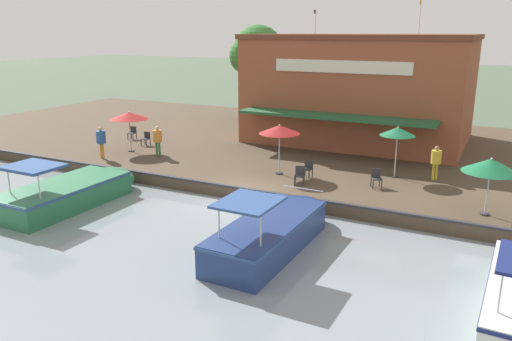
{
  "coord_description": "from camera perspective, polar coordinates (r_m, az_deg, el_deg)",
  "views": [
    {
      "loc": [
        18.87,
        10.35,
        7.53
      ],
      "look_at": [
        -1.0,
        0.27,
        1.3
      ],
      "focal_mm": 35.0,
      "sensor_mm": 36.0,
      "label": 1
    }
  ],
  "objects": [
    {
      "name": "ground_plane",
      "position": [
        22.8,
        -1.75,
        -3.67
      ],
      "size": [
        220.0,
        220.0,
        0.0
      ],
      "primitive_type": "plane",
      "color": "#4C5B47"
    },
    {
      "name": "quay_deck",
      "position": [
        32.43,
        7.6,
        2.6
      ],
      "size": [
        22.0,
        56.0,
        0.6
      ],
      "primitive_type": "cube",
      "color": "#4C3D2D",
      "rests_on": "ground"
    },
    {
      "name": "motorboat_second_along",
      "position": [
        23.81,
        -20.02,
        -2.11
      ],
      "size": [
        6.86,
        2.64,
        2.21
      ],
      "color": "#287047",
      "rests_on": "river_water"
    },
    {
      "name": "waterfront_restaurant",
      "position": [
        33.65,
        11.94,
        9.24
      ],
      "size": [
        11.13,
        13.54,
        8.73
      ],
      "color": "brown",
      "rests_on": "quay_deck"
    },
    {
      "name": "tree_behind_restaurant",
      "position": [
        40.81,
        -0.06,
        13.35
      ],
      "size": [
        4.23,
        4.03,
        7.46
      ],
      "color": "brown",
      "rests_on": "quay_deck"
    },
    {
      "name": "motorboat_outer_channel",
      "position": [
        18.06,
        2.27,
        -6.64
      ],
      "size": [
        6.89,
        2.25,
        2.28
      ],
      "color": "navy",
      "rests_on": "river_water"
    },
    {
      "name": "patio_umbrella_back_row",
      "position": [
        30.39,
        -14.33,
        6.09
      ],
      "size": [
        2.29,
        2.29,
        2.4
      ],
      "color": "#B7B7B7",
      "rests_on": "quay_deck"
    },
    {
      "name": "patio_umbrella_by_entrance",
      "position": [
        24.63,
        2.7,
        4.69
      ],
      "size": [
        2.03,
        2.03,
        2.52
      ],
      "color": "#B7B7B7",
      "rests_on": "quay_deck"
    },
    {
      "name": "person_near_entrance",
      "position": [
        29.26,
        -17.29,
        3.52
      ],
      "size": [
        0.51,
        0.51,
        1.81
      ],
      "color": "orange",
      "rests_on": "quay_deck"
    },
    {
      "name": "cafe_chair_facing_river",
      "position": [
        23.42,
        5.01,
        -0.44
      ],
      "size": [
        0.54,
        0.54,
        0.85
      ],
      "color": "#2D2D33",
      "rests_on": "quay_deck"
    },
    {
      "name": "person_at_quay_edge",
      "position": [
        29.0,
        -11.19,
        3.73
      ],
      "size": [
        0.49,
        0.49,
        1.75
      ],
      "color": "#337547",
      "rests_on": "quay_deck"
    },
    {
      "name": "person_mid_patio",
      "position": [
        25.38,
        19.89,
        1.28
      ],
      "size": [
        0.47,
        0.47,
        1.67
      ],
      "color": "gold",
      "rests_on": "quay_deck"
    },
    {
      "name": "patio_umbrella_mid_patio_left",
      "position": [
        21.01,
        25.26,
        0.52
      ],
      "size": [
        2.12,
        2.12,
        2.31
      ],
      "color": "#B7B7B7",
      "rests_on": "quay_deck"
    },
    {
      "name": "patio_umbrella_mid_patio_right",
      "position": [
        25.0,
        15.89,
        4.29
      ],
      "size": [
        1.7,
        1.7,
        2.53
      ],
      "color": "#B7B7B7",
      "rests_on": "quay_deck"
    },
    {
      "name": "cafe_chair_mid_patio",
      "position": [
        34.15,
        -13.93,
        4.27
      ],
      "size": [
        0.48,
        0.48,
        0.85
      ],
      "color": "#2D2D33",
      "rests_on": "quay_deck"
    },
    {
      "name": "cafe_chair_far_corner_seat",
      "position": [
        23.53,
        13.58,
        -0.74
      ],
      "size": [
        0.59,
        0.59,
        0.85
      ],
      "color": "#2D2D33",
      "rests_on": "quay_deck"
    },
    {
      "name": "cafe_chair_beside_entrance",
      "position": [
        24.57,
        5.94,
        0.31
      ],
      "size": [
        0.47,
        0.47,
        0.85
      ],
      "color": "#2D2D33",
      "rests_on": "quay_deck"
    },
    {
      "name": "quay_edge_fender",
      "position": [
        22.68,
        -1.64,
        -2.04
      ],
      "size": [
        0.2,
        50.4,
        0.1
      ],
      "primitive_type": "cube",
      "color": "#2D2D33",
      "rests_on": "quay_deck"
    },
    {
      "name": "cafe_chair_back_row_seat",
      "position": [
        32.11,
        -12.45,
        3.66
      ],
      "size": [
        0.45,
        0.45,
        0.85
      ],
      "color": "#2D2D33",
      "rests_on": "quay_deck"
    }
  ]
}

